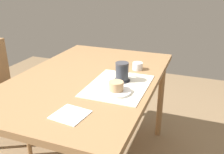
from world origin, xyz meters
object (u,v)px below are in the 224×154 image
at_px(pastry, 116,86).
at_px(dining_table, 88,87).
at_px(sugar_bowl, 138,66).
at_px(wooden_chair, 8,90).
at_px(pastry_plate, 116,91).
at_px(coffee_mug, 122,71).

bearing_deg(pastry, dining_table, 56.88).
bearing_deg(sugar_bowl, wooden_chair, 96.91).
bearing_deg(pastry_plate, dining_table, 56.88).
relative_size(dining_table, pastry, 16.59).
relative_size(dining_table, sugar_bowl, 19.22).
height_order(coffee_mug, sugar_bowl, coffee_mug).
relative_size(dining_table, pastry_plate, 7.99).
distance_m(dining_table, pastry_plate, 0.31).
xyz_separation_m(pastry_plate, coffee_mug, (0.17, 0.02, 0.05)).
height_order(wooden_chair, sugar_bowl, wooden_chair).
bearing_deg(coffee_mug, pastry, -172.46).
xyz_separation_m(wooden_chair, pastry, (-0.27, -1.05, 0.32)).
bearing_deg(pastry, sugar_bowl, -1.63).
height_order(pastry, coffee_mug, coffee_mug).
bearing_deg(dining_table, sugar_bowl, -48.47).
distance_m(dining_table, pastry, 0.32).
distance_m(pastry_plate, coffee_mug, 0.18).
height_order(dining_table, sugar_bowl, sugar_bowl).
bearing_deg(dining_table, pastry, -123.12).
relative_size(pastry_plate, sugar_bowl, 2.41).
distance_m(coffee_mug, sugar_bowl, 0.24).
height_order(wooden_chair, pastry, wooden_chair).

